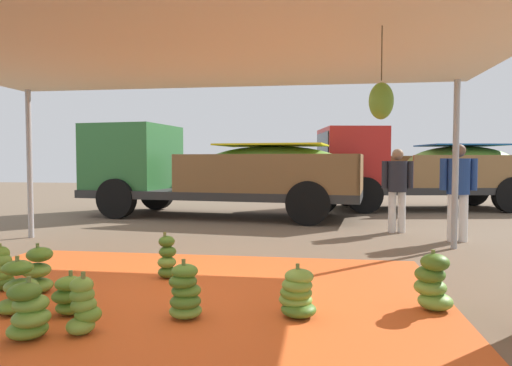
# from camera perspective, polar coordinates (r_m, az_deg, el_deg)

# --- Properties ---
(ground_plane) EXTENTS (40.00, 40.00, 0.00)m
(ground_plane) POSITION_cam_1_polar(r_m,az_deg,el_deg) (7.95, -3.86, -7.75)
(ground_plane) COLOR brown
(tarp_orange) EXTENTS (5.91, 4.32, 0.01)m
(tarp_orange) POSITION_cam_1_polar(r_m,az_deg,el_deg) (5.13, -11.10, -13.69)
(tarp_orange) COLOR #E05B23
(tarp_orange) RESTS_ON ground
(tent_canopy) EXTENTS (8.00, 7.00, 2.83)m
(tent_canopy) POSITION_cam_1_polar(r_m,az_deg,el_deg) (5.00, -11.62, 17.68)
(tent_canopy) COLOR #9EA0A5
(tent_canopy) RESTS_ON ground
(banana_bunch_0) EXTENTS (0.45, 0.42, 0.51)m
(banana_bunch_0) POSITION_cam_1_polar(r_m,az_deg,el_deg) (4.29, -26.30, -14.19)
(banana_bunch_0) COLOR #60932D
(banana_bunch_0) RESTS_ON tarp_orange
(banana_bunch_1) EXTENTS (0.46, 0.46, 0.59)m
(banana_bunch_1) POSITION_cam_1_polar(r_m,az_deg,el_deg) (4.88, 21.01, -11.52)
(banana_bunch_1) COLOR #6B9E38
(banana_bunch_1) RESTS_ON tarp_orange
(banana_bunch_2) EXTENTS (0.47, 0.47, 0.55)m
(banana_bunch_2) POSITION_cam_1_polar(r_m,az_deg,el_deg) (5.63, -25.41, -9.93)
(banana_bunch_2) COLOR #6B9E38
(banana_bunch_2) RESTS_ON tarp_orange
(banana_bunch_3) EXTENTS (0.32, 0.33, 0.57)m
(banana_bunch_3) POSITION_cam_1_polar(r_m,az_deg,el_deg) (5.84, -10.93, -9.15)
(banana_bunch_3) COLOR #477523
(banana_bunch_3) RESTS_ON tarp_orange
(banana_bunch_4) EXTENTS (0.37, 0.37, 0.52)m
(banana_bunch_4) POSITION_cam_1_polar(r_m,az_deg,el_deg) (5.95, -29.06, -9.34)
(banana_bunch_4) COLOR #477523
(banana_bunch_4) RESTS_ON tarp_orange
(banana_bunch_5) EXTENTS (0.46, 0.48, 0.49)m
(banana_bunch_5) POSITION_cam_1_polar(r_m,az_deg,el_deg) (4.42, 5.13, -13.53)
(banana_bunch_5) COLOR #477523
(banana_bunch_5) RESTS_ON tarp_orange
(banana_bunch_6) EXTENTS (0.40, 0.42, 0.54)m
(banana_bunch_6) POSITION_cam_1_polar(r_m,az_deg,el_deg) (4.41, -8.78, -13.29)
(banana_bunch_6) COLOR #6B9E38
(banana_bunch_6) RESTS_ON tarp_orange
(banana_bunch_7) EXTENTS (0.34, 0.35, 0.52)m
(banana_bunch_7) POSITION_cam_1_polar(r_m,az_deg,el_deg) (4.25, -20.58, -14.14)
(banana_bunch_7) COLOR #75A83D
(banana_bunch_7) RESTS_ON tarp_orange
(banana_bunch_8) EXTENTS (0.43, 0.43, 0.41)m
(banana_bunch_8) POSITION_cam_1_polar(r_m,az_deg,el_deg) (4.79, -22.04, -12.92)
(banana_bunch_8) COLOR #60932D
(banana_bunch_8) RESTS_ON tarp_orange
(banana_bunch_9) EXTENTS (0.48, 0.48, 0.54)m
(banana_bunch_9) POSITION_cam_1_polar(r_m,az_deg,el_deg) (5.03, -27.40, -11.56)
(banana_bunch_9) COLOR #60932D
(banana_bunch_9) RESTS_ON tarp_orange
(cargo_truck_main) EXTENTS (7.30, 3.18, 2.40)m
(cargo_truck_main) POSITION_cam_1_polar(r_m,az_deg,el_deg) (12.03, -5.41, 1.68)
(cargo_truck_main) COLOR #2D2D2D
(cargo_truck_main) RESTS_ON ground
(cargo_truck_far) EXTENTS (6.33, 3.34, 2.40)m
(cargo_truck_far) POSITION_cam_1_polar(r_m,az_deg,el_deg) (14.52, 19.31, 1.76)
(cargo_truck_far) COLOR #2D2D2D
(cargo_truck_far) RESTS_ON ground
(worker_0) EXTENTS (0.62, 0.38, 1.69)m
(worker_0) POSITION_cam_1_polar(r_m,az_deg,el_deg) (9.69, 17.08, -0.09)
(worker_0) COLOR silver
(worker_0) RESTS_ON ground
(worker_1) EXTENTS (0.64, 0.39, 1.74)m
(worker_1) POSITION_cam_1_polar(r_m,az_deg,el_deg) (8.99, 23.75, -0.22)
(worker_1) COLOR silver
(worker_1) RESTS_ON ground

